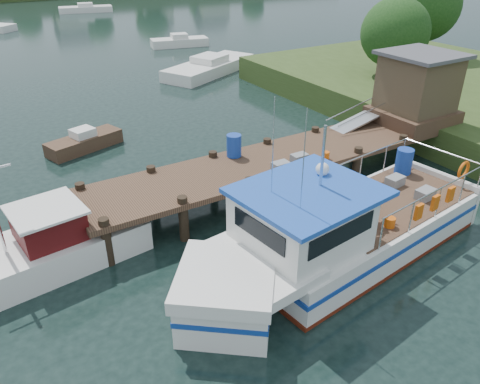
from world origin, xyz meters
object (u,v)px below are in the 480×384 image
dock (374,113)px  moored_rowboat (84,142)px  work_boat (24,256)px  moored_c (210,67)px  moored_far (86,9)px  lobster_boat (333,235)px  moored_b (179,42)px

dock → moored_rowboat: dock is taller
work_boat → moored_c: bearing=41.5°
moored_far → lobster_boat: bearing=-101.2°
moored_rowboat → moored_far: moored_far is taller
dock → lobster_boat: 7.96m
work_boat → moored_b: work_boat is taller
moored_b → work_boat: bearing=-144.9°
moored_rowboat → moored_c: moored_c is taller
dock → moored_rowboat: (-10.26, 7.92, -1.87)m
dock → work_boat: size_ratio=2.16×
moored_rowboat → moored_far: 48.35m
moored_b → lobster_boat: bearing=-129.4°
lobster_boat → moored_far: size_ratio=1.61×
dock → moored_far: (2.50, 54.56, -1.81)m
dock → lobster_boat: bearing=-142.9°
lobster_boat → work_boat: (-7.95, 4.20, -0.35)m
lobster_boat → moored_far: lobster_boat is taller
dock → moored_c: 17.49m
dock → moored_b: 27.64m
lobster_boat → moored_c: bearing=63.9°
moored_rowboat → lobster_boat: bearing=-60.3°
dock → work_boat: 14.32m
moored_rowboat → moored_c: bearing=51.2°
work_boat → dock: bearing=-5.2°
work_boat → moored_far: (16.72, 55.10, -0.21)m
moored_far → moored_c: 37.23m
work_boat → moored_c: 23.76m
lobster_boat → work_boat: bearing=145.2°
moored_far → moored_c: bearing=-94.4°
work_boat → moored_b: bearing=50.0°
dock → lobster_boat: lobster_boat is taller
work_boat → moored_far: 57.58m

